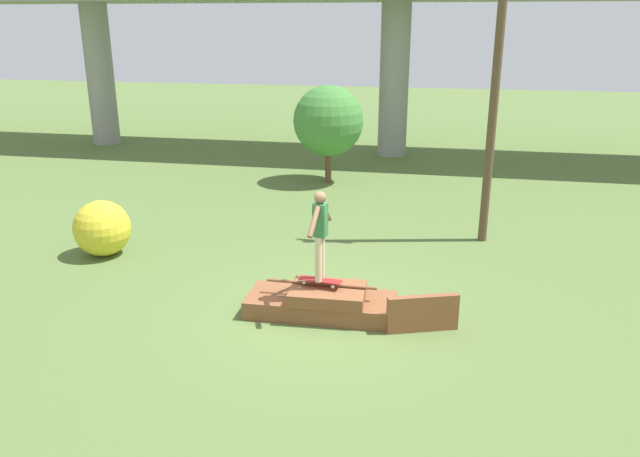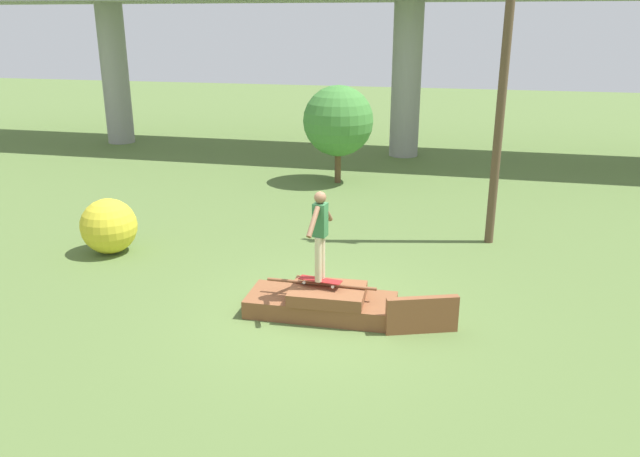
% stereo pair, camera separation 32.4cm
% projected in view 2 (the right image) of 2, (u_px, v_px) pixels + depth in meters
% --- Properties ---
extents(ground_plane, '(80.00, 80.00, 0.00)m').
position_uv_depth(ground_plane, '(321.00, 313.00, 11.19)').
color(ground_plane, '#567038').
extents(scrap_pile, '(2.66, 1.11, 0.60)m').
position_uv_depth(scrap_pile, '(323.00, 302.00, 11.09)').
color(scrap_pile, brown).
rests_on(scrap_pile, ground_plane).
extents(scrap_plank_loose, '(1.20, 0.54, 0.64)m').
position_uv_depth(scrap_plank_loose, '(422.00, 315.00, 10.42)').
color(scrap_plank_loose, brown).
rests_on(scrap_plank_loose, ground_plane).
extents(skateboard, '(0.78, 0.30, 0.09)m').
position_uv_depth(skateboard, '(320.00, 280.00, 10.91)').
color(skateboard, maroon).
rests_on(skateboard, scrap_pile).
extents(skater, '(0.25, 1.09, 1.59)m').
position_uv_depth(skater, '(320.00, 230.00, 10.61)').
color(skater, '#C6B78E').
rests_on(skater, skateboard).
extents(highway_overpass, '(44.00, 4.80, 6.27)m').
position_uv_depth(highway_overpass, '(410.00, 5.00, 22.49)').
color(highway_overpass, gray).
rests_on(highway_overpass, ground_plane).
extents(utility_pole, '(1.30, 0.20, 7.92)m').
position_uv_depth(utility_pole, '(505.00, 65.00, 13.50)').
color(utility_pole, brown).
rests_on(utility_pole, ground_plane).
extents(tree_behind_left, '(2.22, 2.22, 3.10)m').
position_uv_depth(tree_behind_left, '(338.00, 121.00, 19.59)').
color(tree_behind_left, brown).
rests_on(tree_behind_left, ground_plane).
extents(bush_yellow_flowering, '(1.25, 1.25, 1.25)m').
position_uv_depth(bush_yellow_flowering, '(109.00, 226.00, 13.94)').
color(bush_yellow_flowering, gold).
rests_on(bush_yellow_flowering, ground_plane).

